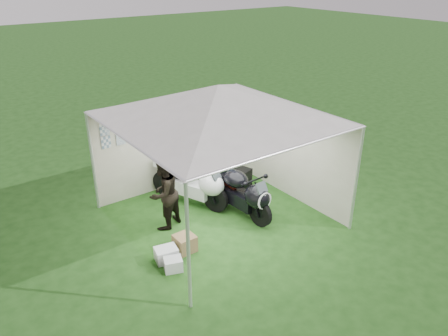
{
  "coord_description": "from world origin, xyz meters",
  "views": [
    {
      "loc": [
        -4.82,
        -6.81,
        5.1
      ],
      "look_at": [
        0.39,
        0.35,
        0.98
      ],
      "focal_mm": 35.0,
      "sensor_mm": 36.0,
      "label": 1
    }
  ],
  "objects": [
    {
      "name": "person_dark_jacket",
      "position": [
        -1.13,
        0.39,
        0.8
      ],
      "size": [
        0.96,
        0.86,
        1.61
      ],
      "primitive_type": "imported",
      "rotation": [
        0.0,
        0.0,
        3.54
      ],
      "color": "black",
      "rests_on": "ground"
    },
    {
      "name": "motorcycle_white",
      "position": [
        -0.13,
        0.86,
        0.58
      ],
      "size": [
        1.02,
        2.0,
        1.03
      ],
      "rotation": [
        0.0,
        0.0,
        0.37
      ],
      "color": "black",
      "rests_on": "ground"
    },
    {
      "name": "equipment_box",
      "position": [
        1.27,
        0.85,
        0.25
      ],
      "size": [
        0.59,
        0.53,
        0.49
      ],
      "primitive_type": "cube",
      "rotation": [
        0.0,
        0.0,
        0.32
      ],
      "color": "black",
      "rests_on": "ground"
    },
    {
      "name": "ground",
      "position": [
        0.0,
        0.0,
        0.0
      ],
      "size": [
        80.0,
        80.0,
        0.0
      ],
      "primitive_type": "plane",
      "color": "#1C4714",
      "rests_on": "ground"
    },
    {
      "name": "canopy_tent",
      "position": [
        -0.0,
        0.03,
        2.58
      ],
      "size": [
        5.66,
        5.66,
        3.0
      ],
      "color": "silver",
      "rests_on": "ground"
    },
    {
      "name": "crate_2",
      "position": [
        -1.75,
        -1.0,
        0.12
      ],
      "size": [
        0.4,
        0.37,
        0.24
      ],
      "primitive_type": "cube",
      "rotation": [
        0.0,
        0.0,
        -0.35
      ],
      "color": "silver",
      "rests_on": "ground"
    },
    {
      "name": "crate_1",
      "position": [
        -1.26,
        -0.61,
        0.17
      ],
      "size": [
        0.38,
        0.38,
        0.34
      ],
      "primitive_type": "cube",
      "rotation": [
        0.0,
        0.0,
        0.02
      ],
      "color": "olive",
      "rests_on": "ground"
    },
    {
      "name": "person_blue_jacket",
      "position": [
        0.63,
        0.5,
        0.8
      ],
      "size": [
        0.49,
        0.65,
        1.61
      ],
      "primitive_type": "imported",
      "rotation": [
        0.0,
        0.0,
        -1.76
      ],
      "color": "#505B74",
      "rests_on": "ground"
    },
    {
      "name": "paddock_stand",
      "position": [
        0.41,
        0.8,
        0.15
      ],
      "size": [
        0.41,
        0.28,
        0.3
      ],
      "primitive_type": "cube",
      "rotation": [
        0.0,
        0.0,
        0.07
      ],
      "color": "#234CB1",
      "rests_on": "ground"
    },
    {
      "name": "crate_0",
      "position": [
        -1.71,
        -0.69,
        0.14
      ],
      "size": [
        0.47,
        0.4,
        0.27
      ],
      "primitive_type": "cube",
      "rotation": [
        0.0,
        0.0,
        -0.21
      ],
      "color": "silver",
      "rests_on": "ground"
    },
    {
      "name": "motorcycle_black",
      "position": [
        0.48,
        -0.16,
        0.58
      ],
      "size": [
        0.55,
        2.1,
        1.03
      ],
      "rotation": [
        0.0,
        0.0,
        0.07
      ],
      "color": "black",
      "rests_on": "ground"
    }
  ]
}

